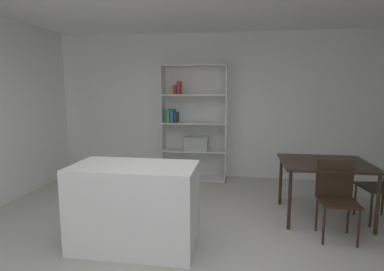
{
  "coord_description": "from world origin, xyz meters",
  "views": [
    {
      "loc": [
        0.68,
        -2.95,
        1.73
      ],
      "look_at": [
        0.11,
        0.78,
        1.17
      ],
      "focal_mm": 28.91,
      "sensor_mm": 36.0,
      "label": 1
    }
  ],
  "objects": [
    {
      "name": "back_partition",
      "position": [
        0.0,
        3.18,
        1.41
      ],
      "size": [
        7.09,
        0.06,
        2.81
      ],
      "primitive_type": "cube",
      "color": "white",
      "rests_on": "ground_plane"
    },
    {
      "name": "kitchen_island",
      "position": [
        -0.43,
        0.16,
        0.46
      ],
      "size": [
        1.34,
        0.71,
        0.93
      ],
      "primitive_type": "cube",
      "color": "white",
      "rests_on": "ground_plane"
    },
    {
      "name": "dining_chair_near",
      "position": [
        1.82,
        0.77,
        0.54
      ],
      "size": [
        0.43,
        0.41,
        0.91
      ],
      "rotation": [
        0.0,
        0.0,
        -0.01
      ],
      "color": "black",
      "rests_on": "ground_plane"
    },
    {
      "name": "ground_plane",
      "position": [
        0.0,
        0.0,
        0.0
      ],
      "size": [
        9.76,
        9.76,
        0.0
      ],
      "primitive_type": "plane",
      "color": "beige"
    },
    {
      "name": "open_bookshelf",
      "position": [
        -0.21,
        2.88,
        1.04
      ],
      "size": [
        1.24,
        0.36,
        2.19
      ],
      "color": "white",
      "rests_on": "ground_plane"
    },
    {
      "name": "dining_table",
      "position": [
        1.82,
        1.28,
        0.71
      ],
      "size": [
        1.13,
        0.98,
        0.78
      ],
      "color": "black",
      "rests_on": "ground_plane"
    }
  ]
}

